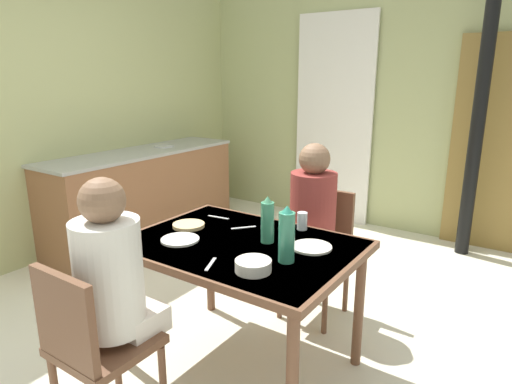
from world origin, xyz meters
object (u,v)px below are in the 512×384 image
Objects in this scene: water_bottle_green_near at (268,221)px; person_near_diner at (112,273)px; water_bottle_green_far at (287,236)px; chair_near_diner at (91,344)px; kitchen_counter at (144,194)px; person_far_diner at (312,210)px; dining_table at (241,256)px; chair_far_diner at (320,245)px; serving_bowl_center at (253,266)px.

person_near_diner is at bearing -114.08° from water_bottle_green_near.
water_bottle_green_far reaches higher than water_bottle_green_near.
kitchen_counter is at bearing 133.41° from chair_near_diner.
water_bottle_green_near is (0.34, 0.89, 0.38)m from chair_near_diner.
person_far_diner is 2.98× the size of water_bottle_green_near.
kitchen_counter is 2.48m from water_bottle_green_near.
dining_table is at bearing -29.15° from kitchen_counter.
water_bottle_green_near is (0.12, 0.09, 0.20)m from dining_table.
person_far_diner reaches higher than dining_table.
dining_table is at bearing 83.77° from chair_far_diner.
person_near_diner reaches higher than water_bottle_green_near.
water_bottle_green_near is at bearing 112.75° from serving_bowl_center.
person_far_diner is 0.94m from serving_bowl_center.
chair_far_diner is at bearing 105.43° from water_bottle_green_far.
person_far_diner is 0.79m from water_bottle_green_far.
person_near_diner is 4.53× the size of serving_bowl_center.
dining_table is at bearing 82.51° from person_far_diner.
water_bottle_green_near reaches higher than kitchen_counter.
serving_bowl_center is at bearing 48.62° from chair_near_diner.
person_far_diner is at bearing -12.84° from kitchen_counter.
chair_near_diner is 3.07× the size of water_bottle_green_far.
water_bottle_green_near is 1.52× the size of serving_bowl_center.
person_far_diner is at bearing 82.51° from dining_table.
person_far_diner is 0.58m from water_bottle_green_near.
serving_bowl_center is (2.34, -1.42, 0.33)m from kitchen_counter.
chair_far_diner is 1.11m from serving_bowl_center.
water_bottle_green_near is at bearing 65.92° from person_near_diner.
chair_far_diner is (0.09, 0.80, -0.18)m from dining_table.
person_near_diner is 0.63m from serving_bowl_center.
person_near_diner is at bearing 90.00° from chair_near_diner.
water_bottle_green_far is at bearing 52.81° from chair_near_diner.
water_bottle_green_near is at bearing 38.19° from dining_table.
chair_near_diner is (1.86, -1.96, 0.05)m from kitchen_counter.
person_near_diner reaches higher than serving_bowl_center.
chair_far_diner is 0.81m from water_bottle_green_near.
person_far_diner is at bearing 92.72° from water_bottle_green_near.
water_bottle_green_near is 0.39m from serving_bowl_center.
water_bottle_green_near reaches higher than chair_far_diner.
person_near_diner is at bearing -133.03° from water_bottle_green_far.
person_near_diner is at bearing 76.87° from person_far_diner.
person_far_diner is (2.17, -0.49, 0.33)m from kitchen_counter.
water_bottle_green_far is (0.55, 0.59, 0.11)m from person_near_diner.
dining_table is 0.25m from water_bottle_green_near.
person_far_diner is at bearing 76.87° from person_near_diner.
person_far_diner is at bearing 108.09° from water_bottle_green_far.
water_bottle_green_far reaches higher than serving_bowl_center.
person_far_diner is at bearing 78.05° from chair_near_diner.
chair_near_diner is 1.53m from person_far_diner.
chair_far_diner is 1.13× the size of person_near_diner.
dining_table is 4.36× the size of water_bottle_green_far.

